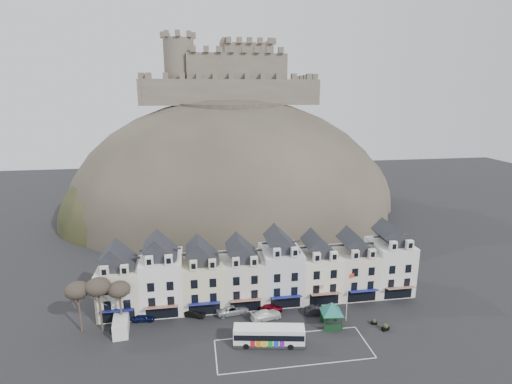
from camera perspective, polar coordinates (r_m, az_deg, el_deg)
ground at (r=60.32m, az=3.60°, el=-22.32°), size 300.00×300.00×0.00m
coach_bay_markings at (r=61.70m, az=5.28°, el=-21.41°), size 22.00×7.50×0.01m
townhouse_terrace at (r=71.08m, az=0.95°, el=-11.26°), size 54.40×9.35×11.80m
castle_hill at (r=122.16m, az=-2.83°, el=-2.80°), size 100.00×76.00×68.00m
castle at (r=123.74m, az=-3.79°, el=16.22°), size 50.20×22.20×22.00m
tree_left_far at (r=67.04m, az=-24.18°, el=-12.74°), size 3.61×3.61×8.24m
tree_left_mid at (r=66.15m, az=-21.64°, el=-12.51°), size 3.78×3.78×8.64m
tree_left_near at (r=65.84m, az=-18.98°, el=-13.06°), size 3.43×3.43×7.84m
bus at (r=61.40m, az=1.86°, el=-19.73°), size 10.52×4.14×2.90m
bus_shelter at (r=65.56m, az=10.78°, el=-15.93°), size 6.51×6.51×4.15m
red_buoy at (r=68.47m, az=10.68°, el=-16.66°), size 1.63×1.63×1.99m
flagpole at (r=66.71m, az=13.00°, el=-13.99°), size 1.14×0.49×8.33m
white_van at (r=67.57m, az=-18.72°, el=-17.53°), size 2.70×5.28×2.32m
planter_west at (r=68.98m, az=16.51°, el=-17.35°), size 0.96×0.63×0.90m
planter_east at (r=67.97m, az=18.01°, el=-17.87°), size 1.25×0.85×1.14m
car_navy at (r=69.51m, az=-15.81°, el=-16.86°), size 3.74×1.75×1.24m
car_black at (r=68.93m, az=-8.86°, el=-16.74°), size 3.91×2.60×1.22m
car_silver at (r=69.07m, az=-3.38°, el=-16.38°), size 5.62×3.23×1.50m
car_white at (r=67.56m, az=1.44°, el=-17.12°), size 5.47×3.29×1.48m
car_maroon at (r=69.51m, az=2.14°, el=-16.23°), size 3.93×1.68×1.32m
car_charcoal at (r=69.49m, az=8.90°, el=-16.35°), size 4.58×1.95×1.47m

